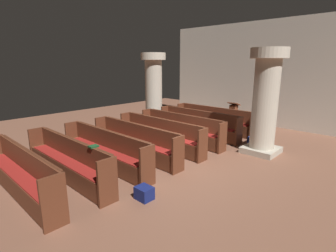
{
  "coord_description": "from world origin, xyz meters",
  "views": [
    {
      "loc": [
        4.6,
        -5.2,
        2.73
      ],
      "look_at": [
        -0.92,
        0.68,
        0.75
      ],
      "focal_mm": 27.51,
      "sensor_mm": 36.0,
      "label": 1
    }
  ],
  "objects_px": {
    "pew_row_4": "(135,140)",
    "pew_row_6": "(67,159)",
    "pew_row_1": "(198,123)",
    "hymn_book": "(93,146)",
    "pew_row_0": "(213,119)",
    "lectern": "(233,116)",
    "pillar_far_side": "(154,88)",
    "pew_row_5": "(105,148)",
    "pew_row_7": "(20,172)",
    "kneeler_box_blue": "(253,140)",
    "pew_row_3": "(160,133)",
    "pillar_aisle_side": "(265,100)",
    "pew_row_2": "(180,128)",
    "kneeler_box_navy": "(144,193)"
  },
  "relations": [
    {
      "from": "pew_row_5",
      "to": "lectern",
      "type": "xyz_separation_m",
      "value": [
        0.24,
        6.4,
        -0.05
      ]
    },
    {
      "from": "pew_row_0",
      "to": "pew_row_2",
      "type": "bearing_deg",
      "value": -90.0
    },
    {
      "from": "pew_row_0",
      "to": "pew_row_3",
      "type": "relative_size",
      "value": 1.0
    },
    {
      "from": "pew_row_2",
      "to": "pew_row_6",
      "type": "height_order",
      "value": "same"
    },
    {
      "from": "pew_row_0",
      "to": "pew_row_2",
      "type": "xyz_separation_m",
      "value": [
        0.0,
        -2.09,
        0.0
      ]
    },
    {
      "from": "pillar_aisle_side",
      "to": "lectern",
      "type": "height_order",
      "value": "pillar_aisle_side"
    },
    {
      "from": "pew_row_4",
      "to": "pillar_far_side",
      "type": "relative_size",
      "value": 1.11
    },
    {
      "from": "pew_row_5",
      "to": "pillar_far_side",
      "type": "height_order",
      "value": "pillar_far_side"
    },
    {
      "from": "pew_row_7",
      "to": "hymn_book",
      "type": "xyz_separation_m",
      "value": [
        0.93,
        1.23,
        0.47
      ]
    },
    {
      "from": "pew_row_0",
      "to": "lectern",
      "type": "height_order",
      "value": "lectern"
    },
    {
      "from": "pew_row_6",
      "to": "pew_row_1",
      "type": "bearing_deg",
      "value": 90.0
    },
    {
      "from": "pew_row_1",
      "to": "pew_row_2",
      "type": "height_order",
      "value": "same"
    },
    {
      "from": "pew_row_2",
      "to": "hymn_book",
      "type": "xyz_separation_m",
      "value": [
        0.93,
        -3.98,
        0.47
      ]
    },
    {
      "from": "kneeler_box_blue",
      "to": "pillar_aisle_side",
      "type": "bearing_deg",
      "value": -51.05
    },
    {
      "from": "pew_row_4",
      "to": "kneeler_box_navy",
      "type": "distance_m",
      "value": 2.59
    },
    {
      "from": "pew_row_3",
      "to": "pew_row_4",
      "type": "distance_m",
      "value": 1.04
    },
    {
      "from": "kneeler_box_blue",
      "to": "pew_row_7",
      "type": "bearing_deg",
      "value": -106.62
    },
    {
      "from": "kneeler_box_blue",
      "to": "pew_row_2",
      "type": "bearing_deg",
      "value": -142.42
    },
    {
      "from": "pew_row_5",
      "to": "hymn_book",
      "type": "xyz_separation_m",
      "value": [
        0.93,
        -0.86,
        0.47
      ]
    },
    {
      "from": "pew_row_5",
      "to": "hymn_book",
      "type": "distance_m",
      "value": 1.35
    },
    {
      "from": "kneeler_box_blue",
      "to": "pew_row_0",
      "type": "bearing_deg",
      "value": 165.28
    },
    {
      "from": "pew_row_4",
      "to": "pew_row_7",
      "type": "xyz_separation_m",
      "value": [
        0.0,
        -3.13,
        0.0
      ]
    },
    {
      "from": "pew_row_6",
      "to": "pew_row_7",
      "type": "relative_size",
      "value": 1.0
    },
    {
      "from": "pew_row_4",
      "to": "lectern",
      "type": "distance_m",
      "value": 5.37
    },
    {
      "from": "pew_row_0",
      "to": "lectern",
      "type": "bearing_deg",
      "value": 78.69
    },
    {
      "from": "pew_row_1",
      "to": "kneeler_box_blue",
      "type": "distance_m",
      "value": 2.12
    },
    {
      "from": "pew_row_0",
      "to": "pew_row_3",
      "type": "distance_m",
      "value": 3.13
    },
    {
      "from": "pew_row_0",
      "to": "pillar_far_side",
      "type": "height_order",
      "value": "pillar_far_side"
    },
    {
      "from": "pillar_far_side",
      "to": "kneeler_box_blue",
      "type": "height_order",
      "value": "pillar_far_side"
    },
    {
      "from": "kneeler_box_navy",
      "to": "kneeler_box_blue",
      "type": "xyz_separation_m",
      "value": [
        -0.06,
        5.13,
        -0.02
      ]
    },
    {
      "from": "pew_row_0",
      "to": "pillar_far_side",
      "type": "relative_size",
      "value": 1.11
    },
    {
      "from": "pew_row_1",
      "to": "lectern",
      "type": "relative_size",
      "value": 3.24
    },
    {
      "from": "pew_row_4",
      "to": "pew_row_7",
      "type": "height_order",
      "value": "same"
    },
    {
      "from": "pillar_aisle_side",
      "to": "lectern",
      "type": "xyz_separation_m",
      "value": [
        -2.38,
        2.46,
        -1.2
      ]
    },
    {
      "from": "pew_row_6",
      "to": "lectern",
      "type": "relative_size",
      "value": 3.24
    },
    {
      "from": "pew_row_1",
      "to": "hymn_book",
      "type": "xyz_separation_m",
      "value": [
        0.93,
        -5.03,
        0.47
      ]
    },
    {
      "from": "pew_row_5",
      "to": "pillar_aisle_side",
      "type": "relative_size",
      "value": 1.11
    },
    {
      "from": "pew_row_1",
      "to": "hymn_book",
      "type": "height_order",
      "value": "hymn_book"
    },
    {
      "from": "pew_row_4",
      "to": "hymn_book",
      "type": "height_order",
      "value": "hymn_book"
    },
    {
      "from": "lectern",
      "to": "kneeler_box_blue",
      "type": "height_order",
      "value": "lectern"
    },
    {
      "from": "pew_row_5",
      "to": "pillar_far_side",
      "type": "relative_size",
      "value": 1.11
    },
    {
      "from": "pillar_far_side",
      "to": "lectern",
      "type": "bearing_deg",
      "value": 37.11
    },
    {
      "from": "pew_row_7",
      "to": "pillar_aisle_side",
      "type": "relative_size",
      "value": 1.11
    },
    {
      "from": "pew_row_1",
      "to": "lectern",
      "type": "distance_m",
      "value": 2.25
    },
    {
      "from": "pillar_aisle_side",
      "to": "kneeler_box_blue",
      "type": "height_order",
      "value": "pillar_aisle_side"
    },
    {
      "from": "pew_row_0",
      "to": "pillar_far_side",
      "type": "xyz_separation_m",
      "value": [
        -2.56,
        -0.93,
        1.14
      ]
    },
    {
      "from": "pew_row_4",
      "to": "pew_row_6",
      "type": "height_order",
      "value": "same"
    },
    {
      "from": "pillar_far_side",
      "to": "kneeler_box_navy",
      "type": "xyz_separation_m",
      "value": [
        4.65,
        -4.73,
        -1.51
      ]
    },
    {
      "from": "pew_row_6",
      "to": "lectern",
      "type": "xyz_separation_m",
      "value": [
        0.24,
        7.45,
        -0.05
      ]
    },
    {
      "from": "lectern",
      "to": "pew_row_4",
      "type": "bearing_deg",
      "value": -92.54
    }
  ]
}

